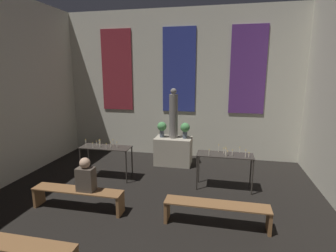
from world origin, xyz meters
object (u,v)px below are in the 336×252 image
(pew_third_left, at_px, (12,250))
(pew_back_right, at_px, (216,210))
(altar, at_px, (173,151))
(pew_back_left, at_px, (78,195))
(person_seated, at_px, (86,176))
(flower_vase_right, at_px, (185,129))
(candle_rack_left, at_px, (106,151))
(candle_rack_right, at_px, (225,159))
(statue, at_px, (173,115))
(flower_vase_left, at_px, (162,128))

(pew_third_left, bearing_deg, pew_back_right, 31.70)
(altar, xyz_separation_m, pew_back_left, (-1.44, -3.17, -0.10))
(pew_back_left, distance_m, person_seated, 0.49)
(flower_vase_right, xyz_separation_m, pew_back_left, (-1.81, -3.17, -0.83))
(altar, relative_size, flower_vase_right, 2.31)
(candle_rack_left, relative_size, candle_rack_right, 1.00)
(candle_rack_left, height_order, pew_third_left, candle_rack_left)
(statue, bearing_deg, candle_rack_right, -43.09)
(pew_back_left, bearing_deg, statue, 65.56)
(pew_third_left, height_order, person_seated, person_seated)
(candle_rack_right, distance_m, pew_back_left, 3.49)
(pew_third_left, height_order, pew_back_left, same)
(candle_rack_right, distance_m, pew_third_left, 4.62)
(statue, xyz_separation_m, pew_third_left, (-1.44, -4.95, -1.25))
(flower_vase_left, xyz_separation_m, flower_vase_right, (0.73, 0.00, 0.00))
(flower_vase_left, height_order, pew_back_right, flower_vase_left)
(statue, bearing_deg, pew_back_left, -114.44)
(statue, xyz_separation_m, flower_vase_left, (-0.37, 0.00, -0.42))
(candle_rack_right, height_order, pew_back_left, candle_rack_right)
(altar, relative_size, pew_third_left, 0.57)
(statue, height_order, candle_rack_right, statue)
(pew_third_left, bearing_deg, candle_rack_right, 49.02)
(pew_back_right, bearing_deg, flower_vase_left, 119.67)
(candle_rack_left, xyz_separation_m, person_seated, (0.35, -1.70, -0.00))
(flower_vase_left, distance_m, candle_rack_right, 2.47)
(altar, relative_size, flower_vase_left, 2.31)
(pew_third_left, relative_size, pew_back_left, 1.00)
(altar, distance_m, pew_back_left, 3.48)
(statue, distance_m, pew_back_right, 3.70)
(statue, xyz_separation_m, person_seated, (-1.23, -3.17, -0.81))
(pew_third_left, bearing_deg, flower_vase_left, 77.75)
(candle_rack_right, bearing_deg, flower_vase_left, 142.79)
(pew_back_left, bearing_deg, pew_third_left, -90.00)
(flower_vase_right, relative_size, pew_back_left, 0.25)
(flower_vase_left, bearing_deg, altar, 0.00)
(pew_back_right, bearing_deg, person_seated, 180.00)
(candle_rack_left, bearing_deg, pew_back_left, -85.40)
(altar, bearing_deg, flower_vase_right, 0.00)
(pew_back_left, bearing_deg, flower_vase_right, 60.33)
(statue, relative_size, pew_back_left, 0.78)
(candle_rack_left, height_order, person_seated, person_seated)
(candle_rack_left, bearing_deg, statue, 43.07)
(flower_vase_right, relative_size, candle_rack_right, 0.36)
(statue, height_order, flower_vase_right, statue)
(candle_rack_left, xyz_separation_m, pew_third_left, (0.14, -3.47, -0.45))
(pew_third_left, distance_m, pew_back_left, 1.78)
(altar, relative_size, pew_back_left, 0.57)
(flower_vase_left, bearing_deg, candle_rack_left, -129.42)
(flower_vase_left, relative_size, flower_vase_right, 1.00)
(altar, height_order, pew_back_right, altar)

